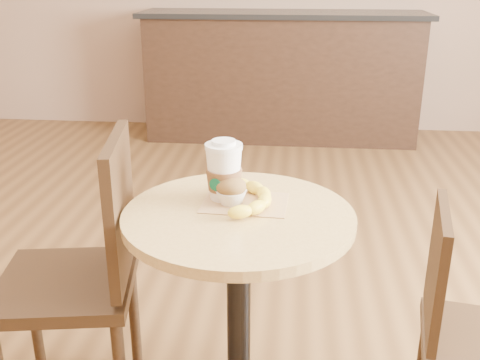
{
  "coord_description": "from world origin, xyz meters",
  "views": [
    {
      "loc": [
        0.12,
        -1.52,
        1.39
      ],
      "look_at": [
        -0.03,
        -0.08,
        0.83
      ],
      "focal_mm": 42.0,
      "sensor_mm": 36.0,
      "label": 1
    }
  ],
  "objects_px": {
    "cafe_table": "(239,288)",
    "muffin": "(231,191)",
    "chair_left": "(86,269)",
    "banana": "(251,197)",
    "chair_right": "(466,327)",
    "coffee_cup": "(224,173)"
  },
  "relations": [
    {
      "from": "cafe_table",
      "to": "muffin",
      "type": "xyz_separation_m",
      "value": [
        -0.03,
        0.05,
        0.28
      ]
    },
    {
      "from": "chair_left",
      "to": "banana",
      "type": "relative_size",
      "value": 3.4
    },
    {
      "from": "chair_right",
      "to": "muffin",
      "type": "relative_size",
      "value": 8.75
    },
    {
      "from": "banana",
      "to": "chair_right",
      "type": "bearing_deg",
      "value": -6.95
    },
    {
      "from": "chair_right",
      "to": "muffin",
      "type": "bearing_deg",
      "value": 94.62
    },
    {
      "from": "chair_right",
      "to": "coffee_cup",
      "type": "relative_size",
      "value": 4.35
    },
    {
      "from": "chair_left",
      "to": "coffee_cup",
      "type": "xyz_separation_m",
      "value": [
        0.43,
        0.03,
        0.32
      ]
    },
    {
      "from": "chair_left",
      "to": "muffin",
      "type": "height_order",
      "value": "chair_left"
    },
    {
      "from": "chair_left",
      "to": "banana",
      "type": "distance_m",
      "value": 0.57
    },
    {
      "from": "coffee_cup",
      "to": "muffin",
      "type": "distance_m",
      "value": 0.06
    },
    {
      "from": "cafe_table",
      "to": "muffin",
      "type": "relative_size",
      "value": 8.45
    },
    {
      "from": "chair_left",
      "to": "chair_right",
      "type": "relative_size",
      "value": 1.2
    },
    {
      "from": "cafe_table",
      "to": "chair_left",
      "type": "relative_size",
      "value": 0.8
    },
    {
      "from": "chair_right",
      "to": "muffin",
      "type": "height_order",
      "value": "muffin"
    },
    {
      "from": "chair_right",
      "to": "coffee_cup",
      "type": "xyz_separation_m",
      "value": [
        -0.7,
        0.1,
        0.4
      ]
    },
    {
      "from": "coffee_cup",
      "to": "banana",
      "type": "xyz_separation_m",
      "value": [
        0.08,
        -0.03,
        -0.06
      ]
    },
    {
      "from": "chair_left",
      "to": "coffee_cup",
      "type": "relative_size",
      "value": 5.22
    },
    {
      "from": "coffee_cup",
      "to": "chair_left",
      "type": "bearing_deg",
      "value": -154.27
    },
    {
      "from": "muffin",
      "to": "banana",
      "type": "relative_size",
      "value": 0.32
    },
    {
      "from": "chair_left",
      "to": "coffee_cup",
      "type": "bearing_deg",
      "value": 85.13
    },
    {
      "from": "cafe_table",
      "to": "chair_right",
      "type": "relative_size",
      "value": 0.97
    },
    {
      "from": "chair_left",
      "to": "chair_right",
      "type": "xyz_separation_m",
      "value": [
        1.13,
        -0.07,
        -0.09
      ]
    }
  ]
}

